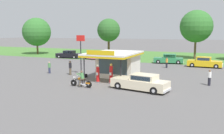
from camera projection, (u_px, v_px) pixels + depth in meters
name	position (u px, v px, depth m)	size (l,w,h in m)	color
ground_plane	(94.00, 83.00, 24.66)	(300.00, 300.00, 0.00)	#5B5959
grass_verge_strip	(158.00, 56.00, 51.98)	(120.00, 24.00, 0.01)	#477A33
service_station_kiosk	(117.00, 62.00, 27.72)	(4.93, 6.92, 3.41)	silver
gas_pump_nearside	(98.00, 74.00, 24.88)	(0.44, 0.44, 1.88)	slate
gas_pump_offside	(111.00, 74.00, 24.29)	(0.44, 0.44, 2.06)	slate
motorcycle_with_rider	(81.00, 80.00, 22.88)	(2.33, 0.70, 1.58)	black
featured_classic_sedan	(140.00, 83.00, 21.67)	(5.55, 2.71, 1.48)	beige
parked_car_back_row_far_right	(123.00, 59.00, 39.59)	(5.14, 2.09, 1.64)	beige
parked_car_back_row_centre_right	(204.00, 63.00, 35.68)	(5.09, 2.10, 1.53)	gold
parked_car_back_row_centre_left	(69.00, 55.00, 48.16)	(5.21, 2.51, 1.50)	black
parked_car_back_row_left	(168.00, 59.00, 39.99)	(5.07, 2.47, 1.56)	#2D844C
parked_car_back_row_right	(95.00, 56.00, 45.63)	(5.69, 2.96, 1.52)	#E55993
bystander_strolling_foreground	(209.00, 77.00, 23.46)	(0.34, 0.34, 1.56)	black
bystander_admiring_sedan	(49.00, 67.00, 30.37)	(0.34, 0.34, 1.49)	#2D3351
bystander_leaning_by_kiosk	(70.00, 67.00, 29.20)	(0.38, 0.38, 1.73)	brown
bystander_chatting_near_pumps	(167.00, 62.00, 34.99)	(0.34, 0.34, 1.55)	black
tree_oak_centre	(37.00, 32.00, 55.93)	(6.51, 6.51, 8.43)	brown
tree_oak_far_left	(196.00, 27.00, 45.87)	(6.15, 6.15, 9.31)	brown
tree_oak_right	(108.00, 30.00, 52.71)	(5.02, 5.02, 8.07)	brown
roadside_pole_sign	(81.00, 48.00, 28.92)	(1.10, 0.12, 4.80)	black
spare_tire_stack	(85.00, 76.00, 27.80)	(0.60, 0.60, 0.36)	black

